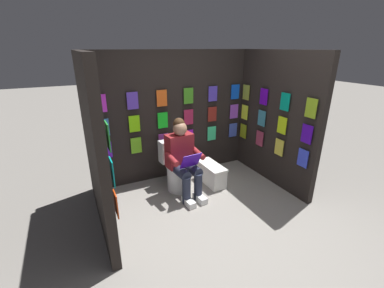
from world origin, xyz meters
TOP-DOWN VIEW (x-y plane):
  - ground_plane at (0.00, 0.00)m, footprint 30.00×30.00m
  - display_wall_back at (0.00, -1.79)m, footprint 2.78×0.14m
  - display_wall_left at (-1.39, -0.87)m, footprint 0.14×1.75m
  - display_wall_right at (1.39, -0.87)m, footprint 0.14×1.75m
  - toilet at (0.18, -1.30)m, footprint 0.42×0.57m
  - person_reading at (0.16, -1.07)m, footprint 0.55×0.71m
  - comic_longbox_near at (-0.39, -1.17)m, footprint 0.28×0.61m

SIDE VIEW (x-z plane):
  - ground_plane at x=0.00m, z-range 0.00..0.00m
  - comic_longbox_near at x=-0.39m, z-range 0.00..0.34m
  - toilet at x=0.18m, z-range -0.06..0.71m
  - person_reading at x=0.16m, z-range 0.00..1.20m
  - display_wall_left at x=-1.39m, z-range 0.00..2.13m
  - display_wall_right at x=1.39m, z-range 0.00..2.13m
  - display_wall_back at x=0.00m, z-range 0.00..2.13m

